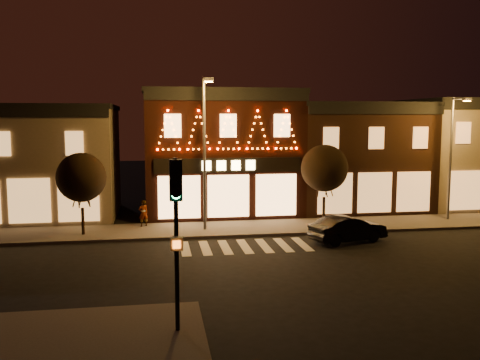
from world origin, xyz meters
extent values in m
plane|color=black|center=(0.00, 0.00, 0.00)|extent=(120.00, 120.00, 0.00)
cube|color=#47423D|center=(2.00, 8.00, 0.07)|extent=(44.00, 4.00, 0.15)
cube|color=#47423D|center=(-6.50, -7.50, 0.07)|extent=(7.00, 7.00, 0.15)
cube|color=#797056|center=(-13.00, 14.00, 3.50)|extent=(12.00, 8.00, 7.00)
cube|color=black|center=(-13.00, 14.00, 7.15)|extent=(12.20, 8.20, 0.30)
cube|color=black|center=(0.00, 14.00, 4.00)|extent=(10.00, 8.00, 8.00)
cube|color=black|center=(0.00, 14.00, 8.15)|extent=(10.20, 8.20, 0.30)
cube|color=black|center=(0.00, 9.95, 7.75)|extent=(10.00, 0.25, 0.50)
cube|color=black|center=(0.00, 9.90, 3.60)|extent=(9.00, 0.15, 0.90)
cube|color=#FFD87F|center=(0.00, 9.80, 3.60)|extent=(3.40, 0.08, 0.60)
cube|color=#381F13|center=(9.50, 14.00, 3.60)|extent=(9.00, 8.00, 7.20)
cube|color=black|center=(9.50, 14.00, 7.35)|extent=(9.20, 8.20, 0.30)
cube|color=black|center=(9.50, 9.95, 6.95)|extent=(9.00, 0.25, 0.50)
cube|color=#797056|center=(18.50, 14.00, 3.75)|extent=(9.00, 8.00, 7.50)
cube|color=black|center=(18.50, 14.00, 7.65)|extent=(9.20, 8.20, 0.30)
cylinder|color=black|center=(-3.80, -6.32, 2.72)|extent=(0.13, 0.13, 5.15)
cube|color=black|center=(-3.80, -6.56, 4.68)|extent=(0.36, 0.34, 1.17)
cylinder|color=#19FF72|center=(-3.81, -6.74, 4.29)|extent=(0.25, 0.07, 0.25)
cube|color=beige|center=(-3.80, -6.54, 2.84)|extent=(0.36, 0.25, 0.38)
cylinder|color=#59595E|center=(-1.66, 7.74, 4.38)|extent=(0.17, 0.17, 8.46)
cylinder|color=#59595E|center=(-1.61, 6.90, 8.50)|extent=(0.20, 1.69, 0.11)
cube|color=#59595E|center=(-1.56, 6.05, 8.45)|extent=(0.54, 0.33, 0.19)
cube|color=orange|center=(-1.56, 6.05, 8.33)|extent=(0.41, 0.23, 0.05)
cylinder|color=#59595E|center=(13.67, 8.29, 3.92)|extent=(0.15, 0.15, 7.54)
cylinder|color=#59595E|center=(13.64, 7.54, 7.60)|extent=(0.15, 1.51, 0.09)
cube|color=#59595E|center=(13.62, 6.78, 7.55)|extent=(0.48, 0.28, 0.17)
cube|color=orange|center=(13.62, 6.78, 7.45)|extent=(0.36, 0.20, 0.05)
cylinder|color=black|center=(-8.34, 7.50, 0.88)|extent=(0.17, 0.17, 1.46)
sphere|color=black|center=(-8.34, 7.50, 3.28)|extent=(2.67, 2.67, 2.67)
cylinder|color=black|center=(5.65, 8.57, 0.92)|extent=(0.17, 0.17, 1.55)
sphere|color=black|center=(5.65, 8.57, 3.46)|extent=(2.83, 2.83, 2.83)
imported|color=black|center=(5.51, 4.15, 0.69)|extent=(4.42, 2.60, 1.38)
imported|color=gray|center=(-5.14, 9.14, 0.92)|extent=(0.66, 0.56, 1.55)
camera|label=1|loc=(-4.34, -21.28, 6.41)|focal=38.89mm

